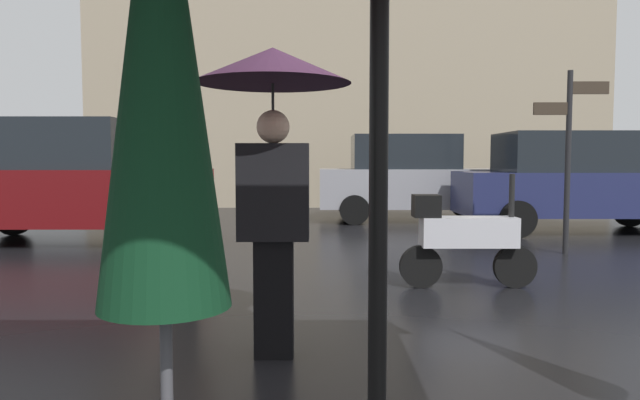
# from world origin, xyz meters

# --- Properties ---
(folded_patio_umbrella_near) EXTENTS (0.49, 0.49, 2.41)m
(folded_patio_umbrella_near) POSITION_xyz_m (-1.26, -1.26, 1.59)
(folded_patio_umbrella_near) COLOR black
(folded_patio_umbrella_near) RESTS_ON ground
(pedestrian_with_umbrella) EXTENTS (1.08, 1.08, 2.14)m
(pedestrian_with_umbrella) POSITION_xyz_m (-1.14, 1.10, 1.70)
(pedestrian_with_umbrella) COLOR black
(pedestrian_with_umbrella) RESTS_ON ground
(pedestrian_with_bag) EXTENTS (0.52, 0.24, 1.70)m
(pedestrian_with_bag) POSITION_xyz_m (-2.21, 2.99, 0.96)
(pedestrian_with_bag) COLOR #2A241E
(pedestrian_with_bag) RESTS_ON ground
(parked_scooter) EXTENTS (1.48, 0.32, 1.23)m
(parked_scooter) POSITION_xyz_m (0.74, 3.30, 0.56)
(parked_scooter) COLOR black
(parked_scooter) RESTS_ON ground
(parked_car_left) EXTENTS (4.57, 1.98, 1.92)m
(parked_car_left) POSITION_xyz_m (4.13, 8.29, 0.98)
(parked_car_left) COLOR #1E234C
(parked_car_left) RESTS_ON ground
(parked_car_right) EXTENTS (4.51, 2.04, 2.05)m
(parked_car_right) POSITION_xyz_m (-5.10, 6.83, 1.03)
(parked_car_right) COLOR #590C0F
(parked_car_right) RESTS_ON ground
(parked_car_distant) EXTENTS (4.25, 1.83, 1.95)m
(parked_car_distant) POSITION_xyz_m (1.24, 10.28, 0.98)
(parked_car_distant) COLOR gray
(parked_car_distant) RESTS_ON ground
(street_signpost) EXTENTS (1.08, 0.08, 2.68)m
(street_signpost) POSITION_xyz_m (2.81, 5.57, 1.63)
(street_signpost) COLOR black
(street_signpost) RESTS_ON ground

